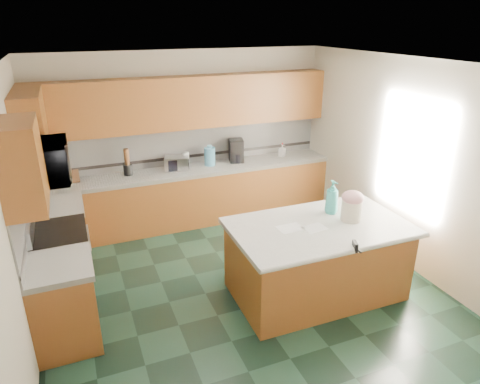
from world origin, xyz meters
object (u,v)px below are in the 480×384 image
island_top (319,227)px  soap_bottle_island (332,197)px  island_base (316,262)px  treat_jar (351,210)px  toaster_oven (177,163)px  knife_block (75,176)px  coffee_maker (236,151)px

island_top → soap_bottle_island: (0.30, 0.23, 0.24)m
island_base → treat_jar: (0.41, -0.03, 0.61)m
soap_bottle_island → toaster_oven: 2.65m
knife_block → toaster_oven: (1.50, 0.00, 0.01)m
island_top → toaster_oven: (-1.04, 2.52, 0.14)m
treat_jar → toaster_oven: bearing=95.4°
toaster_oven → coffee_maker: coffee_maker is taller
treat_jar → knife_block: treat_jar is taller
soap_bottle_island → island_base: bearing=-148.3°
island_base → treat_jar: treat_jar is taller
soap_bottle_island → knife_block: bearing=135.8°
treat_jar → knife_block: bearing=115.0°
soap_bottle_island → knife_block: (-2.84, 2.29, -0.11)m
island_top → coffee_maker: size_ratio=5.43×
island_top → knife_block: 3.57m
island_base → coffee_maker: 2.63m
treat_jar → coffee_maker: 2.61m
island_top → toaster_oven: bearing=113.0°
coffee_maker → soap_bottle_island: bearing=-68.5°
island_top → soap_bottle_island: soap_bottle_island is taller
island_base → knife_block: bearing=135.8°
island_top → toaster_oven: toaster_oven is taller
island_top → soap_bottle_island: bearing=37.7°
knife_block → coffee_maker: 2.51m
island_base → toaster_oven: 2.79m
island_base → knife_block: knife_block is taller
soap_bottle_island → coffee_maker: soap_bottle_island is taller
knife_block → island_top: bearing=-46.0°
island_top → coffee_maker: (-0.03, 2.55, 0.22)m
island_base → coffee_maker: bearing=91.2°
treat_jar → knife_block: size_ratio=1.32×
island_base → coffee_maker: coffee_maker is taller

